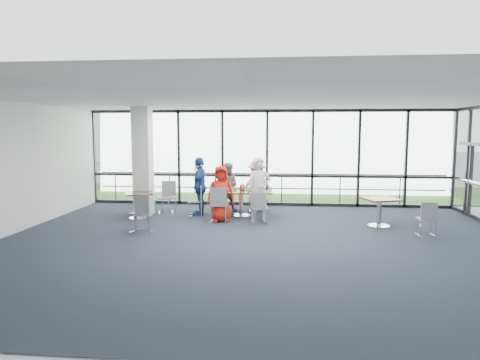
# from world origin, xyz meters

# --- Properties ---
(floor) EXTENTS (12.00, 10.00, 0.02)m
(floor) POSITION_xyz_m (0.00, 0.00, -0.01)
(floor) COLOR #212A32
(floor) RESTS_ON ground
(ceiling) EXTENTS (12.00, 10.00, 0.04)m
(ceiling) POSITION_xyz_m (0.00, 0.00, 3.20)
(ceiling) COLOR white
(ceiling) RESTS_ON ground
(wall_left) EXTENTS (0.10, 10.00, 3.20)m
(wall_left) POSITION_xyz_m (-6.00, 0.00, 1.60)
(wall_left) COLOR silver
(wall_left) RESTS_ON ground
(wall_front) EXTENTS (12.00, 0.10, 3.20)m
(wall_front) POSITION_xyz_m (0.00, -5.00, 1.60)
(wall_front) COLOR silver
(wall_front) RESTS_ON ground
(curtain_wall_back) EXTENTS (12.00, 0.10, 3.20)m
(curtain_wall_back) POSITION_xyz_m (0.00, 5.00, 1.60)
(curtain_wall_back) COLOR white
(curtain_wall_back) RESTS_ON ground
(exit_door) EXTENTS (0.12, 1.60, 2.10)m
(exit_door) POSITION_xyz_m (6.00, 3.75, 1.05)
(exit_door) COLOR black
(exit_door) RESTS_ON ground
(structural_column) EXTENTS (0.50, 0.50, 3.20)m
(structural_column) POSITION_xyz_m (-3.60, 3.00, 1.60)
(structural_column) COLOR white
(structural_column) RESTS_ON ground
(apron) EXTENTS (80.00, 70.00, 0.02)m
(apron) POSITION_xyz_m (0.00, 10.00, -0.02)
(apron) COLOR gray
(apron) RESTS_ON ground
(grass_strip) EXTENTS (80.00, 5.00, 0.01)m
(grass_strip) POSITION_xyz_m (0.00, 8.00, 0.01)
(grass_strip) COLOR #31501B
(grass_strip) RESTS_ON ground
(hangar_main) EXTENTS (24.00, 10.00, 6.00)m
(hangar_main) POSITION_xyz_m (4.00, 32.00, 3.00)
(hangar_main) COLOR white
(hangar_main) RESTS_ON ground
(hangar_aux) EXTENTS (10.00, 6.00, 4.00)m
(hangar_aux) POSITION_xyz_m (-18.00, 28.00, 2.00)
(hangar_aux) COLOR white
(hangar_aux) RESTS_ON ground
(guard_rail) EXTENTS (12.00, 0.06, 0.06)m
(guard_rail) POSITION_xyz_m (0.00, 5.60, 0.50)
(guard_rail) COLOR #2D2D33
(guard_rail) RESTS_ON ground
(main_table) EXTENTS (1.82, 1.02, 0.75)m
(main_table) POSITION_xyz_m (-0.69, 3.09, 0.61)
(main_table) COLOR #3E1C11
(main_table) RESTS_ON ground
(side_table_left) EXTENTS (0.99, 0.99, 0.75)m
(side_table_left) POSITION_xyz_m (-3.55, 2.41, 0.62)
(side_table_left) COLOR #3E1C11
(side_table_left) RESTS_ON ground
(side_table_right) EXTENTS (1.02, 1.02, 0.75)m
(side_table_right) POSITION_xyz_m (3.04, 2.04, 0.62)
(side_table_right) COLOR #3E1C11
(side_table_right) RESTS_ON ground
(diner_near_left) EXTENTS (0.83, 0.61, 1.55)m
(diner_near_left) POSITION_xyz_m (-1.17, 2.24, 0.78)
(diner_near_left) COLOR red
(diner_near_left) RESTS_ON ground
(diner_near_right) EXTENTS (0.73, 0.61, 1.77)m
(diner_near_right) POSITION_xyz_m (-0.12, 2.35, 0.88)
(diner_near_right) COLOR silver
(diner_near_right) RESTS_ON ground
(diner_far_left) EXTENTS (0.79, 0.56, 1.51)m
(diner_far_left) POSITION_xyz_m (-1.21, 3.90, 0.75)
(diner_far_left) COLOR slate
(diner_far_left) RESTS_ON ground
(diner_far_right) EXTENTS (1.12, 0.74, 1.59)m
(diner_far_right) POSITION_xyz_m (-0.28, 3.87, 0.79)
(diner_far_right) COLOR pink
(diner_far_right) RESTS_ON ground
(diner_end) EXTENTS (0.57, 1.02, 1.73)m
(diner_end) POSITION_xyz_m (-1.91, 3.07, 0.86)
(diner_end) COLOR navy
(diner_end) RESTS_ON ground
(chair_main_nl) EXTENTS (0.49, 0.49, 0.95)m
(chair_main_nl) POSITION_xyz_m (-1.22, 2.24, 0.48)
(chair_main_nl) COLOR gray
(chair_main_nl) RESTS_ON ground
(chair_main_nr) EXTENTS (0.48, 0.48, 0.84)m
(chair_main_nr) POSITION_xyz_m (-0.08, 2.14, 0.42)
(chair_main_nr) COLOR gray
(chair_main_nr) RESTS_ON ground
(chair_main_fl) EXTENTS (0.41, 0.41, 0.85)m
(chair_main_fl) POSITION_xyz_m (-1.20, 3.91, 0.42)
(chair_main_fl) COLOR gray
(chair_main_fl) RESTS_ON ground
(chair_main_fr) EXTENTS (0.51, 0.51, 0.97)m
(chair_main_fr) POSITION_xyz_m (-0.29, 3.94, 0.48)
(chair_main_fr) COLOR gray
(chair_main_fr) RESTS_ON ground
(chair_main_end) EXTENTS (0.50, 0.50, 0.87)m
(chair_main_end) POSITION_xyz_m (-2.05, 3.00, 0.43)
(chair_main_end) COLOR gray
(chair_main_end) RESTS_ON ground
(chair_spare_la) EXTENTS (0.61, 0.61, 0.95)m
(chair_spare_la) POSITION_xyz_m (-2.92, 0.78, 0.48)
(chair_spare_la) COLOR gray
(chair_spare_la) RESTS_ON ground
(chair_spare_lb) EXTENTS (0.56, 0.56, 0.94)m
(chair_spare_lb) POSITION_xyz_m (-3.02, 3.30, 0.47)
(chair_spare_lb) COLOR gray
(chair_spare_lb) RESTS_ON ground
(chair_spare_r) EXTENTS (0.42, 0.42, 0.82)m
(chair_spare_r) POSITION_xyz_m (3.93, 1.09, 0.41)
(chair_spare_r) COLOR gray
(chair_spare_r) RESTS_ON ground
(plate_nl) EXTENTS (0.29, 0.29, 0.01)m
(plate_nl) POSITION_xyz_m (-1.23, 2.78, 0.76)
(plate_nl) COLOR white
(plate_nl) RESTS_ON main_table
(plate_nr) EXTENTS (0.25, 0.25, 0.01)m
(plate_nr) POSITION_xyz_m (-0.15, 2.81, 0.76)
(plate_nr) COLOR white
(plate_nr) RESTS_ON main_table
(plate_fl) EXTENTS (0.26, 0.26, 0.01)m
(plate_fl) POSITION_xyz_m (-1.20, 3.37, 0.76)
(plate_fl) COLOR white
(plate_fl) RESTS_ON main_table
(plate_fr) EXTENTS (0.24, 0.24, 0.01)m
(plate_fr) POSITION_xyz_m (-0.20, 3.38, 0.76)
(plate_fr) COLOR white
(plate_fr) RESTS_ON main_table
(plate_end) EXTENTS (0.28, 0.28, 0.01)m
(plate_end) POSITION_xyz_m (-1.48, 3.04, 0.76)
(plate_end) COLOR white
(plate_end) RESTS_ON main_table
(tumbler_a) EXTENTS (0.07, 0.07, 0.13)m
(tumbler_a) POSITION_xyz_m (-0.89, 2.85, 0.82)
(tumbler_a) COLOR white
(tumbler_a) RESTS_ON main_table
(tumbler_b) EXTENTS (0.07, 0.07, 0.14)m
(tumbler_b) POSITION_xyz_m (-0.45, 2.92, 0.82)
(tumbler_b) COLOR white
(tumbler_b) RESTS_ON main_table
(tumbler_c) EXTENTS (0.07, 0.07, 0.15)m
(tumbler_c) POSITION_xyz_m (-0.67, 3.33, 0.82)
(tumbler_c) COLOR white
(tumbler_c) RESTS_ON main_table
(tumbler_d) EXTENTS (0.07, 0.07, 0.14)m
(tumbler_d) POSITION_xyz_m (-1.36, 2.97, 0.82)
(tumbler_d) COLOR white
(tumbler_d) RESTS_ON main_table
(menu_a) EXTENTS (0.28, 0.20, 0.00)m
(menu_a) POSITION_xyz_m (-0.86, 2.66, 0.75)
(menu_a) COLOR silver
(menu_a) RESTS_ON main_table
(menu_b) EXTENTS (0.34, 0.26, 0.00)m
(menu_b) POSITION_xyz_m (0.07, 2.84, 0.75)
(menu_b) COLOR silver
(menu_b) RESTS_ON main_table
(menu_c) EXTENTS (0.39, 0.34, 0.00)m
(menu_c) POSITION_xyz_m (-0.57, 3.41, 0.75)
(menu_c) COLOR silver
(menu_c) RESTS_ON main_table
(condiment_caddy) EXTENTS (0.10, 0.07, 0.04)m
(condiment_caddy) POSITION_xyz_m (-0.63, 3.16, 0.77)
(condiment_caddy) COLOR black
(condiment_caddy) RESTS_ON main_table
(ketchup_bottle) EXTENTS (0.06, 0.06, 0.18)m
(ketchup_bottle) POSITION_xyz_m (-0.70, 3.13, 0.84)
(ketchup_bottle) COLOR maroon
(ketchup_bottle) RESTS_ON main_table
(green_bottle) EXTENTS (0.05, 0.05, 0.20)m
(green_bottle) POSITION_xyz_m (-0.62, 3.11, 0.85)
(green_bottle) COLOR #216E32
(green_bottle) RESTS_ON main_table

